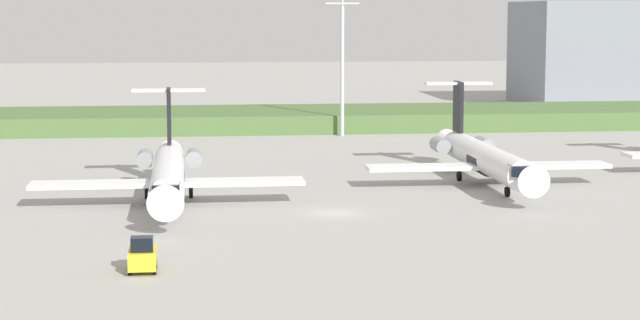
% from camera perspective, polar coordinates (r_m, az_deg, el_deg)
% --- Properties ---
extents(ground_plane, '(500.00, 500.00, 0.00)m').
position_cam_1_polar(ground_plane, '(121.05, -1.11, -0.21)').
color(ground_plane, '#9E9B96').
extents(grass_berm, '(320.00, 20.00, 2.51)m').
position_cam_1_polar(grass_berm, '(159.02, -2.49, 2.07)').
color(grass_berm, '#4C6B38').
rests_on(grass_berm, ground).
extents(regional_jet_second, '(22.81, 31.00, 9.00)m').
position_cam_1_polar(regional_jet_second, '(97.53, -7.61, -0.61)').
color(regional_jet_second, white).
rests_on(regional_jet_second, ground).
extents(regional_jet_third, '(22.81, 31.00, 9.00)m').
position_cam_1_polar(regional_jet_third, '(108.22, 8.21, 0.17)').
color(regional_jet_third, white).
rests_on(regional_jet_third, ground).
extents(antenna_mast, '(4.40, 0.50, 26.31)m').
position_cam_1_polar(antenna_mast, '(147.83, 1.13, 5.40)').
color(antenna_mast, '#B2B2B7').
rests_on(antenna_mast, ground).
extents(baggage_tug, '(1.72, 3.20, 2.30)m').
position_cam_1_polar(baggage_tug, '(71.78, -8.88, -4.77)').
color(baggage_tug, yellow).
rests_on(baggage_tug, ground).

